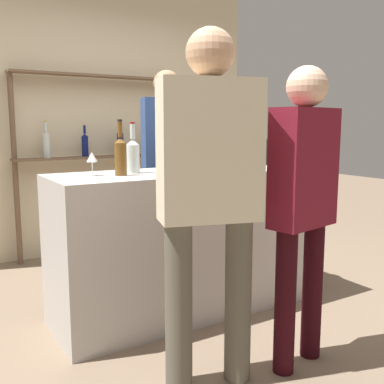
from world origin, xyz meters
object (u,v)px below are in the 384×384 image
(counter_bottle_3, at_px, (121,155))
(wine_glass, at_px, (92,158))
(counter_bottle_0, at_px, (133,154))
(counter_bottle_2, at_px, (242,151))
(ice_bucket, at_px, (271,152))
(server_behind_counter, at_px, (167,154))
(customer_left, at_px, (210,185))
(customer_center, at_px, (303,193))
(counter_bottle_1, at_px, (195,151))

(counter_bottle_3, distance_m, wine_glass, 0.18)
(counter_bottle_0, xyz_separation_m, counter_bottle_3, (-0.12, -0.09, 0.01))
(counter_bottle_2, height_order, ice_bucket, counter_bottle_2)
(counter_bottle_0, distance_m, wine_glass, 0.28)
(server_behind_counter, distance_m, customer_left, 1.80)
(counter_bottle_3, height_order, customer_left, customer_left)
(customer_center, distance_m, customer_left, 0.54)
(server_behind_counter, bearing_deg, counter_bottle_1, -0.16)
(counter_bottle_0, distance_m, server_behind_counter, 1.00)
(customer_left, bearing_deg, counter_bottle_1, -11.22)
(counter_bottle_2, relative_size, ice_bucket, 1.56)
(customer_center, relative_size, server_behind_counter, 0.91)
(ice_bucket, xyz_separation_m, customer_left, (-1.22, -0.94, -0.07))
(counter_bottle_2, distance_m, customer_center, 0.96)
(ice_bucket, bearing_deg, counter_bottle_3, -174.94)
(counter_bottle_0, distance_m, counter_bottle_1, 0.50)
(customer_left, bearing_deg, server_behind_counter, -4.86)
(ice_bucket, bearing_deg, customer_left, -142.19)
(counter_bottle_1, xyz_separation_m, counter_bottle_3, (-0.62, -0.11, 0.00))
(counter_bottle_2, bearing_deg, ice_bucket, 19.99)
(wine_glass, relative_size, customer_left, 0.08)
(counter_bottle_3, relative_size, server_behind_counter, 0.20)
(counter_bottle_3, bearing_deg, server_behind_counter, 47.19)
(counter_bottle_3, distance_m, server_behind_counter, 1.15)
(customer_center, bearing_deg, customer_left, 68.18)
(counter_bottle_3, xyz_separation_m, wine_glass, (-0.16, 0.08, -0.02))
(wine_glass, bearing_deg, server_behind_counter, 39.17)
(counter_bottle_1, xyz_separation_m, server_behind_counter, (0.16, 0.73, -0.07))
(ice_bucket, relative_size, customer_left, 0.12)
(customer_left, bearing_deg, wine_glass, 33.77)
(counter_bottle_2, bearing_deg, counter_bottle_0, 171.59)
(customer_center, xyz_separation_m, server_behind_counter, (0.14, 1.77, 0.10))
(counter_bottle_2, bearing_deg, counter_bottle_1, 155.02)
(counter_bottle_1, bearing_deg, customer_center, -88.68)
(counter_bottle_1, xyz_separation_m, counter_bottle_2, (0.31, -0.14, 0.00))
(wine_glass, distance_m, server_behind_counter, 1.21)
(counter_bottle_1, relative_size, counter_bottle_2, 1.00)
(counter_bottle_2, bearing_deg, counter_bottle_3, 178.17)
(ice_bucket, distance_m, customer_center, 1.26)
(counter_bottle_2, xyz_separation_m, customer_left, (-0.81, -0.80, -0.10))
(counter_bottle_1, xyz_separation_m, customer_center, (0.02, -1.04, -0.17))
(counter_bottle_0, bearing_deg, server_behind_counter, 48.90)
(counter_bottle_2, height_order, wine_glass, counter_bottle_2)
(counter_bottle_3, bearing_deg, counter_bottle_2, -1.83)
(counter_bottle_1, bearing_deg, counter_bottle_0, -177.12)
(counter_bottle_3, bearing_deg, customer_center, -55.25)
(counter_bottle_3, height_order, ice_bucket, counter_bottle_3)
(counter_bottle_2, xyz_separation_m, server_behind_counter, (-0.14, 0.87, -0.07))
(counter_bottle_1, distance_m, wine_glass, 0.78)
(wine_glass, bearing_deg, counter_bottle_2, -5.71)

